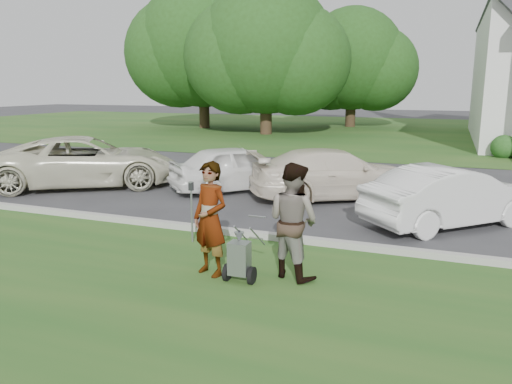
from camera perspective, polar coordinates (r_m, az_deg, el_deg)
The scene contains 15 objects.
ground at distance 9.82m, azimuth 1.03°, elevation -6.46°, with size 120.00×120.00×0.00m, color #333335.
grass_strip at distance 7.27m, azimuth -7.36°, elevation -13.40°, with size 80.00×7.00×0.01m, color #21531C.
church_lawn at distance 36.02m, azimuth 16.09°, elevation 6.64°, with size 80.00×30.00×0.01m, color #21531C.
curb at distance 10.29m, azimuth 2.09°, elevation -5.15°, with size 80.00×0.18×0.15m, color #9E9E93.
tree_left at distance 32.77m, azimuth 1.15°, elevation 15.55°, with size 10.63×8.40×9.71m.
tree_far at distance 37.96m, azimuth -6.10°, elevation 15.89°, with size 11.64×9.20×10.73m.
tree_back at distance 39.43m, azimuth 10.94°, elevation 14.19°, with size 9.61×7.60×8.89m.
striping_cart at distance 8.07m, azimuth -1.88°, elevation -7.68°, with size 0.50×0.99×0.92m.
person_left at distance 8.26m, azimuth -5.25°, elevation -3.19°, with size 0.70×0.46×1.91m, color #999999.
person_right at distance 8.15m, azimuth 4.25°, elevation -3.37°, with size 0.93×0.72×1.91m, color #999999.
parking_meter_near at distance 10.04m, azimuth -7.38°, elevation -1.42°, with size 0.09×0.08×1.26m.
car_a at distance 16.57m, azimuth -18.81°, elevation 3.33°, with size 2.61×5.67×1.57m, color beige.
car_b at distance 15.07m, azimuth -2.20°, elevation 2.78°, with size 1.63×4.06×1.38m, color white.
car_c at distance 14.16m, azimuth 9.03°, elevation 2.06°, with size 1.95×4.80×1.39m, color #EFE2CB.
car_d at distance 12.04m, azimuth 21.37°, elevation -0.46°, with size 1.44×4.14×1.36m, color silver.
Camera 1 is at (3.19, -8.74, 3.12)m, focal length 35.00 mm.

